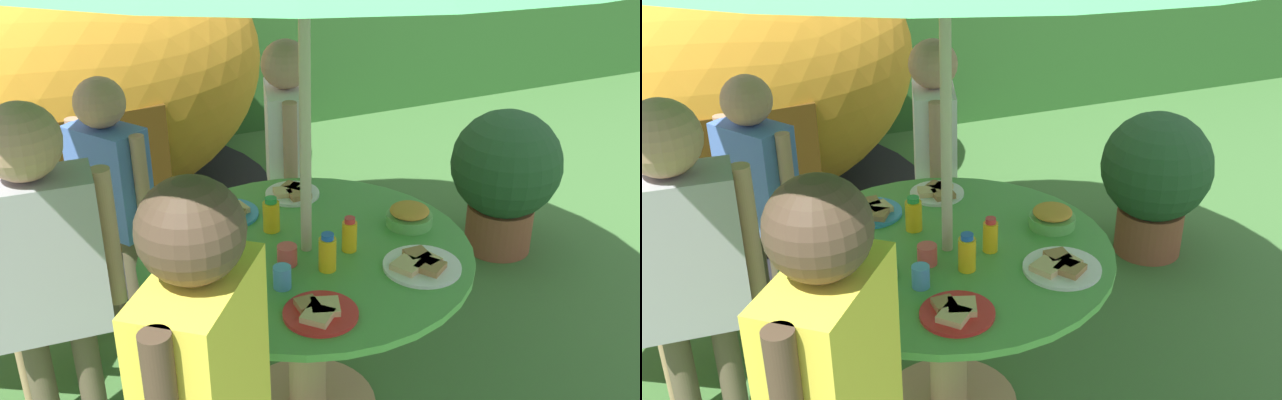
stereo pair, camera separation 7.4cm
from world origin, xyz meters
TOP-DOWN VIEW (x-y plane):
  - hedge_backdrop at (0.00, 3.05)m, footprint 9.00×0.70m
  - garden_table at (0.00, 0.00)m, footprint 1.11×1.11m
  - dome_tent at (-0.52, 2.04)m, footprint 2.33×2.33m
  - potted_plant at (1.34, 0.71)m, footprint 0.54×0.54m
  - child_in_white_shirt at (0.22, 0.76)m, footprint 0.25×0.39m
  - child_in_blue_shirt at (-0.52, 0.73)m, footprint 0.30×0.33m
  - child_in_grey_shirt at (-0.81, 0.04)m, footprint 0.44×0.22m
  - child_in_yellow_shirt at (-0.53, -0.69)m, footprint 0.37×0.39m
  - snack_bowl at (0.40, 0.01)m, footprint 0.16×0.16m
  - plate_far_left at (-0.32, -0.06)m, footprint 0.26×0.26m
  - plate_mid_right at (-0.11, -0.36)m, footprint 0.22×0.22m
  - plate_center_front at (-0.17, 0.33)m, footprint 0.23×0.23m
  - plate_center_back at (0.29, -0.25)m, footprint 0.25×0.25m
  - plate_front_edge at (0.10, 0.39)m, footprint 0.21×0.21m
  - juice_bottle_near_left at (-0.06, 0.17)m, footprint 0.06×0.06m
  - juice_bottle_near_right at (0.01, -0.14)m, footprint 0.06×0.06m
  - juice_bottle_far_right at (0.13, -0.06)m, footprint 0.05×0.05m
  - juice_bottle_mid_left at (-0.30, -0.26)m, footprint 0.05×0.05m
  - cup_near at (-0.15, -0.18)m, footprint 0.06×0.06m
  - cup_far at (-0.09, -0.06)m, footprint 0.06×0.06m

SIDE VIEW (x-z plane):
  - potted_plant at x=1.34m, z-range 0.05..0.78m
  - garden_table at x=0.00m, z-range 0.15..0.84m
  - plate_far_left at x=-0.32m, z-range 0.68..0.72m
  - plate_mid_right at x=-0.11m, z-range 0.68..0.72m
  - plate_center_back at x=0.29m, z-range 0.68..0.72m
  - plate_center_front at x=-0.17m, z-range 0.69..0.72m
  - plate_front_edge at x=0.10m, z-range 0.69..0.72m
  - cup_far at x=-0.09m, z-range 0.69..0.75m
  - snack_bowl at x=0.40m, z-range 0.69..0.76m
  - child_in_blue_shirt at x=-0.52m, z-range 0.16..1.29m
  - cup_near at x=-0.15m, z-range 0.69..0.76m
  - juice_bottle_mid_left at x=-0.30m, z-range 0.68..0.80m
  - juice_bottle_far_right at x=0.13m, z-range 0.68..0.81m
  - juice_bottle_near_left at x=-0.06m, z-range 0.68..0.81m
  - juice_bottle_near_right at x=0.01m, z-range 0.68..0.81m
  - child_in_white_shirt at x=0.22m, z-range 0.16..1.35m
  - dome_tent at x=-0.52m, z-range -0.01..1.56m
  - child_in_grey_shirt at x=-0.81m, z-range 0.18..1.48m
  - child_in_yellow_shirt at x=-0.53m, z-range 0.19..1.53m
  - hedge_backdrop at x=0.00m, z-range 0.00..1.74m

